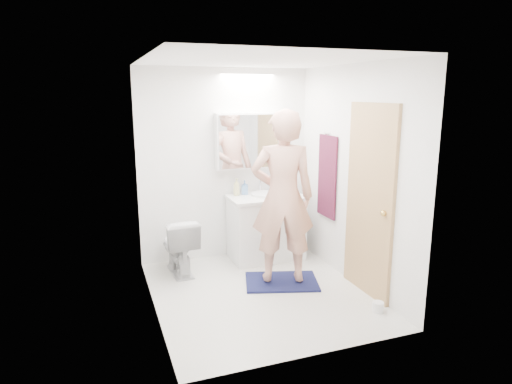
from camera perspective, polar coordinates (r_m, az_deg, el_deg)
name	(u,v)px	position (r m, az deg, el deg)	size (l,w,h in m)	color
floor	(260,293)	(4.92, 0.46, -12.68)	(2.50, 2.50, 0.00)	silver
ceiling	(260,60)	(4.46, 0.52, 16.45)	(2.50, 2.50, 0.00)	white
wall_back	(225,165)	(5.71, -3.92, 3.48)	(2.50, 2.50, 0.00)	white
wall_front	(318,214)	(3.43, 7.84, -2.73)	(2.50, 2.50, 0.00)	white
wall_left	(149,191)	(4.29, -13.41, 0.13)	(2.50, 2.50, 0.00)	white
wall_right	(354,176)	(5.03, 12.32, 1.98)	(2.50, 2.50, 0.00)	white
vanity_cabinet	(266,228)	(5.77, 1.27, -4.66)	(0.90, 0.55, 0.78)	white
countertop	(266,197)	(5.66, 1.29, -0.69)	(0.95, 0.58, 0.04)	white
sink_basin	(265,194)	(5.68, 1.18, -0.28)	(0.36, 0.36, 0.03)	white
faucet	(260,186)	(5.84, 0.51, 0.73)	(0.02, 0.02, 0.16)	silver
medicine_cabinet	(249,141)	(5.69, -0.83, 6.53)	(0.88, 0.14, 0.70)	white
mirror_panel	(251,141)	(5.62, -0.58, 6.45)	(0.84, 0.01, 0.66)	silver
toilet	(179,245)	(5.39, -9.79, -6.69)	(0.38, 0.66, 0.68)	silver
bath_rug	(281,282)	(5.16, 3.26, -11.31)	(0.80, 0.55, 0.02)	#121739
person	(283,197)	(4.85, 3.41, -0.65)	(0.69, 0.45, 1.89)	tan
door	(369,201)	(4.77, 14.24, -1.14)	(0.04, 0.80, 2.00)	tan
door_knob	(383,213)	(4.52, 15.91, -2.63)	(0.06, 0.06, 0.06)	gold
towel	(327,177)	(5.50, 9.04, 1.95)	(0.02, 0.42, 1.00)	#161138
towel_hook	(328,134)	(5.42, 9.10, 7.35)	(0.02, 0.02, 0.07)	silver
soap_bottle_a	(236,187)	(5.66, -2.50, 0.64)	(0.08, 0.09, 0.22)	#C2BF7D
soap_bottle_b	(245,187)	(5.73, -1.45, 0.59)	(0.08, 0.08, 0.18)	#5680B8
toothbrush_cup	(275,189)	(5.86, 2.47, 0.41)	(0.10, 0.10, 0.09)	#4275C8
toilet_paper_roll	(378,307)	(4.67, 15.26, -13.92)	(0.11, 0.11, 0.10)	silver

